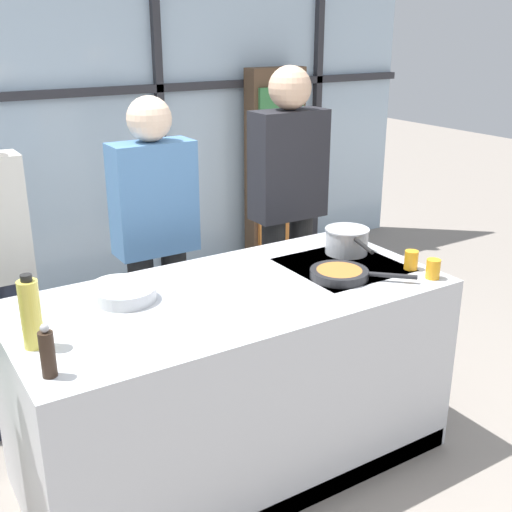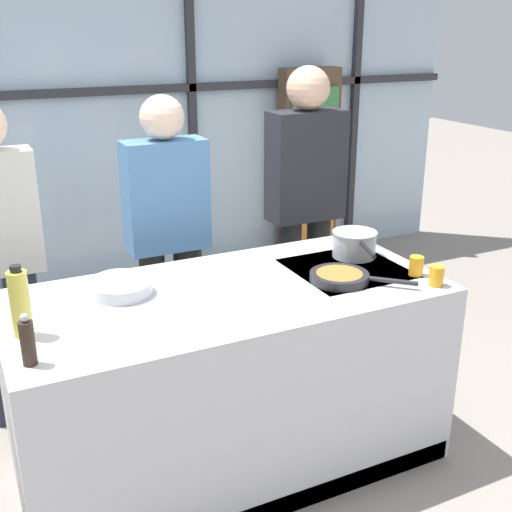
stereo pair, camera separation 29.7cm
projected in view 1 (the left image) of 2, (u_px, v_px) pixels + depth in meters
The scene contains 14 objects.
ground_plane at pixel (234, 460), 3.14m from camera, with size 18.00×18.00×0.00m, color gray.
back_window_wall at pixel (59, 112), 4.63m from camera, with size 6.40×0.10×2.80m.
bookshelf at pixel (275, 167), 5.56m from camera, with size 0.52×0.19×1.67m.
demo_island at pixel (234, 380), 2.99m from camera, with size 1.94×0.92×0.90m.
spectator_center_left at pixel (156, 232), 3.47m from camera, with size 0.44×0.23×1.67m.
spectator_center_right at pixel (288, 197), 3.88m from camera, with size 0.46×0.25×1.79m.
frying_pan at pixel (341, 273), 2.98m from camera, with size 0.40×0.39×0.04m.
saucepan at pixel (347, 240), 3.28m from camera, with size 0.23×0.41×0.13m.
white_plate at pixel (117, 284), 2.90m from camera, with size 0.22×0.22×0.01m, color white.
mixing_bowl at pixel (126, 293), 2.73m from camera, with size 0.26×0.26×0.06m.
oil_bottle at pixel (31, 313), 2.31m from camera, with size 0.07×0.07×0.28m.
pepper_grinder at pixel (47, 353), 2.13m from camera, with size 0.05×0.05×0.19m.
juice_glass_near at pixel (433, 269), 2.97m from camera, with size 0.07×0.07×0.09m, color orange.
juice_glass_far at pixel (411, 260), 3.08m from camera, with size 0.07×0.07×0.09m, color orange.
Camera 1 is at (-1.30, -2.27, 2.01)m, focal length 45.00 mm.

